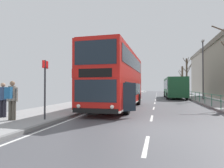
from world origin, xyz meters
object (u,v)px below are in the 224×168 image
at_px(bare_tree_far_01, 182,80).
at_px(bare_tree_far_02, 187,75).
at_px(bus_stop_sign_near, 45,83).
at_px(background_building_02, 224,73).
at_px(street_lamp_far_side, 203,65).
at_px(double_decker_bus_main, 118,79).
at_px(background_bus_far_lane, 174,87).
at_px(pedestrian_companion, 3,98).
at_px(pedestrian_with_backpack, 12,97).

bearing_deg(bare_tree_far_01, bare_tree_far_02, -90.96).
bearing_deg(bus_stop_sign_near, background_building_02, 65.23).
xyz_separation_m(bus_stop_sign_near, street_lamp_far_side, (10.52, 17.49, 2.56)).
height_order(double_decker_bus_main, background_building_02, background_building_02).
height_order(double_decker_bus_main, background_bus_far_lane, double_decker_bus_main).
bearing_deg(bare_tree_far_01, double_decker_bus_main, -105.14).
xyz_separation_m(double_decker_bus_main, background_bus_far_lane, (5.34, 15.16, -0.64)).
bearing_deg(pedestrian_companion, bare_tree_far_01, 70.91).
bearing_deg(pedestrian_companion, street_lamp_far_side, 53.48).
bearing_deg(bare_tree_far_02, background_building_02, 57.60).
relative_size(background_bus_far_lane, street_lamp_far_side, 1.42).
distance_m(bus_stop_sign_near, bare_tree_far_01, 38.48).
height_order(background_bus_far_lane, bare_tree_far_01, bare_tree_far_01).
height_order(background_bus_far_lane, street_lamp_far_side, street_lamp_far_side).
xyz_separation_m(pedestrian_companion, street_lamp_far_side, (12.91, 17.43, 3.28)).
bearing_deg(pedestrian_companion, pedestrian_with_backpack, -30.30).
height_order(double_decker_bus_main, bare_tree_far_01, bare_tree_far_01).
height_order(pedestrian_companion, street_lamp_far_side, street_lamp_far_side).
xyz_separation_m(pedestrian_companion, bus_stop_sign_near, (2.39, -0.05, 0.72)).
bearing_deg(bare_tree_far_02, bus_stop_sign_near, -109.37).
bearing_deg(pedestrian_with_backpack, bare_tree_far_02, 68.75).
bearing_deg(double_decker_bus_main, bare_tree_far_02, 70.34).
height_order(pedestrian_with_backpack, street_lamp_far_side, street_lamp_far_side).
bearing_deg(background_bus_far_lane, pedestrian_with_backpack, -111.61).
height_order(pedestrian_companion, bus_stop_sign_near, bus_stop_sign_near).
bearing_deg(street_lamp_far_side, bare_tree_far_01, 90.35).
distance_m(double_decker_bus_main, bare_tree_far_02, 24.28).
distance_m(street_lamp_far_side, background_building_02, 32.41).
bearing_deg(bus_stop_sign_near, pedestrian_companion, 178.75).
bearing_deg(bare_tree_far_01, background_bus_far_lane, -100.79).
relative_size(pedestrian_with_backpack, bare_tree_far_01, 0.29).
distance_m(bus_stop_sign_near, background_building_02, 52.72).
xyz_separation_m(pedestrian_with_backpack, background_building_02, (23.35, 48.34, 4.24)).
distance_m(double_decker_bus_main, pedestrian_companion, 7.87).
relative_size(pedestrian_companion, background_building_02, 0.11).
height_order(pedestrian_with_backpack, bus_stop_sign_near, bus_stop_sign_near).
distance_m(bus_stop_sign_near, street_lamp_far_side, 20.57).
bearing_deg(bare_tree_far_02, street_lamp_far_side, -88.78).
relative_size(pedestrian_with_backpack, bare_tree_far_02, 0.24).
bearing_deg(street_lamp_far_side, pedestrian_with_backpack, -123.25).
relative_size(pedestrian_companion, bare_tree_far_01, 0.28).
xyz_separation_m(street_lamp_far_side, bare_tree_far_02, (-0.25, 11.74, -0.57)).
relative_size(double_decker_bus_main, bare_tree_far_02, 1.46).
bearing_deg(street_lamp_far_side, double_decker_bus_main, -127.17).
height_order(background_bus_far_lane, bare_tree_far_02, bare_tree_far_02).
distance_m(bare_tree_far_02, background_building_02, 22.02).
distance_m(background_bus_far_lane, bare_tree_far_02, 8.45).
xyz_separation_m(background_bus_far_lane, bare_tree_far_01, (2.95, 15.46, 1.66)).
xyz_separation_m(background_bus_far_lane, pedestrian_companion, (-9.84, -21.51, -0.50)).
xyz_separation_m(double_decker_bus_main, bus_stop_sign_near, (-2.12, -6.40, -0.42)).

